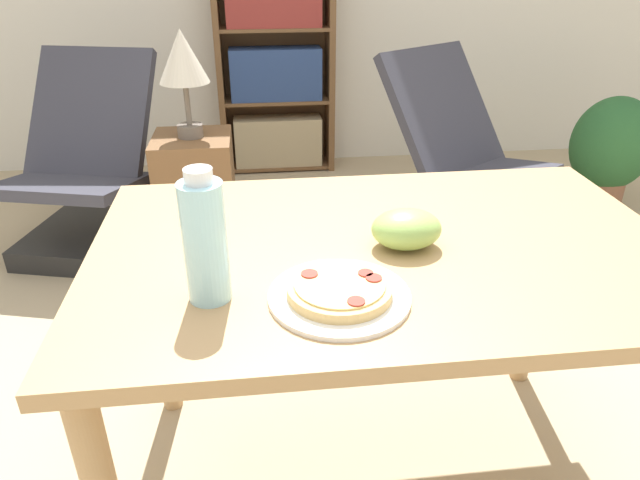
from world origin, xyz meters
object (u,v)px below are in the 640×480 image
object	(u,v)px
lounge_chair_far	(462,183)
grape_bunch	(406,229)
drink_bottle	(205,240)
bookshelf	(276,70)
side_table	(197,196)
potted_plant_floor	(611,149)
pizza_on_plate	(340,292)
lounge_chair_near	(86,190)
table_lamp	(183,62)

from	to	relation	value
lounge_chair_far	grape_bunch	bearing A→B (deg)	-147.94
drink_bottle	lounge_chair_far	size ratio (longest dim) A/B	0.27
bookshelf	side_table	world-z (taller)	bookshelf
bookshelf	potted_plant_floor	distance (m)	1.96
potted_plant_floor	lounge_chair_far	bearing A→B (deg)	-164.40
pizza_on_plate	side_table	bearing A→B (deg)	104.75
drink_bottle	lounge_chair_far	bearing A→B (deg)	55.24
grape_bunch	bookshelf	size ratio (longest dim) A/B	0.12
bookshelf	drink_bottle	bearing A→B (deg)	-95.21
pizza_on_plate	bookshelf	world-z (taller)	bookshelf
drink_bottle	lounge_chair_near	distance (m)	1.92
lounge_chair_near	bookshelf	xyz separation A→B (m)	(0.95, 0.97, 0.34)
lounge_chair_near	lounge_chair_far	distance (m)	1.79
lounge_chair_near	table_lamp	distance (m)	0.81
pizza_on_plate	table_lamp	distance (m)	1.65
lounge_chair_far	table_lamp	xyz separation A→B (m)	(-1.26, 0.00, 0.60)
side_table	table_lamp	distance (m)	0.60
drink_bottle	potted_plant_floor	bearing A→B (deg)	42.38
pizza_on_plate	potted_plant_floor	world-z (taller)	pizza_on_plate
grape_bunch	lounge_chair_near	size ratio (longest dim) A/B	0.17
lounge_chair_far	lounge_chair_near	bearing A→B (deg)	143.36
drink_bottle	side_table	world-z (taller)	drink_bottle
grape_bunch	potted_plant_floor	size ratio (longest dim) A/B	0.24
table_lamp	potted_plant_floor	bearing A→B (deg)	6.57
grape_bunch	potted_plant_floor	xyz separation A→B (m)	(1.57, 1.65, -0.44)
drink_bottle	lounge_chair_near	xyz separation A→B (m)	(-0.71, 1.69, -0.57)
drink_bottle	potted_plant_floor	xyz separation A→B (m)	(1.98, 1.81, -0.52)
pizza_on_plate	potted_plant_floor	size ratio (longest dim) A/B	0.43
drink_bottle	side_table	xyz separation A→B (m)	(-0.18, 1.56, -0.57)
pizza_on_plate	potted_plant_floor	bearing A→B (deg)	46.54
grape_bunch	drink_bottle	size ratio (longest dim) A/B	0.60
lounge_chair_far	potted_plant_floor	bearing A→B (deg)	-16.79
bookshelf	table_lamp	world-z (taller)	bookshelf
lounge_chair_far	pizza_on_plate	bearing A→B (deg)	-150.33
lounge_chair_far	side_table	xyz separation A→B (m)	(-1.26, 0.00, -0.00)
pizza_on_plate	grape_bunch	bearing A→B (deg)	47.16
lounge_chair_far	bookshelf	distance (m)	1.43
grape_bunch	potted_plant_floor	distance (m)	2.32
pizza_on_plate	lounge_chair_far	world-z (taller)	lounge_chair_far
potted_plant_floor	pizza_on_plate	bearing A→B (deg)	-133.46
bookshelf	grape_bunch	bearing A→B (deg)	-86.23
table_lamp	bookshelf	bearing A→B (deg)	68.99
pizza_on_plate	drink_bottle	distance (m)	0.26
grape_bunch	pizza_on_plate	bearing A→B (deg)	-132.84
grape_bunch	table_lamp	bearing A→B (deg)	112.77
pizza_on_plate	drink_bottle	size ratio (longest dim) A/B	1.04
grape_bunch	drink_bottle	xyz separation A→B (m)	(-0.41, -0.15, 0.08)
lounge_chair_near	potted_plant_floor	size ratio (longest dim) A/B	1.42
lounge_chair_near	bookshelf	distance (m)	1.40
pizza_on_plate	lounge_chair_far	bearing A→B (deg)	62.06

